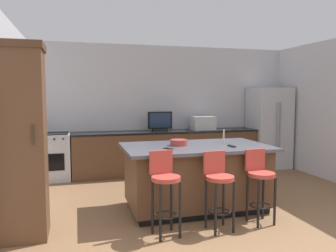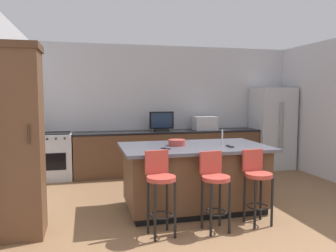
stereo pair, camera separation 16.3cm
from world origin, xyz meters
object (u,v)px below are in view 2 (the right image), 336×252
at_px(tv_remote, 230,146).
at_px(bar_stool_left, 160,185).
at_px(cabinet_tower, 17,138).
at_px(range_oven, 54,156).
at_px(tv_monitor, 162,122).
at_px(kitchen_island, 194,176).
at_px(refrigerator, 272,128).
at_px(bar_stool_right, 257,180).
at_px(fruit_bowl, 177,143).
at_px(cell_phone, 166,149).
at_px(bar_stool_center, 215,184).
at_px(microwave, 205,123).

bearing_deg(tv_remote, bar_stool_left, -156.55).
bearing_deg(bar_stool_left, cabinet_tower, 158.56).
height_order(range_oven, tv_monitor, tv_monitor).
xyz_separation_m(range_oven, tv_monitor, (2.15, -0.05, 0.63)).
distance_m(kitchen_island, cabinet_tower, 2.41).
distance_m(refrigerator, tv_monitor, 2.56).
bearing_deg(tv_remote, bar_stool_right, -74.63).
distance_m(range_oven, tv_monitor, 2.24).
bearing_deg(tv_remote, fruit_bowl, 153.19).
bearing_deg(fruit_bowl, cell_phone, -131.52).
relative_size(range_oven, bar_stool_left, 0.93).
relative_size(kitchen_island, cell_phone, 13.88).
xyz_separation_m(range_oven, bar_stool_left, (1.46, -3.07, 0.14)).
bearing_deg(kitchen_island, cell_phone, -157.41).
height_order(cabinet_tower, bar_stool_center, cabinet_tower).
distance_m(microwave, cell_phone, 2.87).
distance_m(bar_stool_right, fruit_bowl, 1.23).
xyz_separation_m(microwave, tv_remote, (-0.55, -2.52, -0.11)).
bearing_deg(kitchen_island, bar_stool_right, -50.60).
bearing_deg(cabinet_tower, range_oven, 87.00).
xyz_separation_m(kitchen_island, refrigerator, (2.57, 2.22, 0.43)).
relative_size(bar_stool_right, cell_phone, 6.29).
xyz_separation_m(bar_stool_center, tv_remote, (0.45, 0.57, 0.36)).
relative_size(refrigerator, range_oven, 1.97).
bearing_deg(fruit_bowl, kitchen_island, -14.62).
bearing_deg(bar_stool_center, range_oven, 119.21).
xyz_separation_m(range_oven, cell_phone, (1.66, -2.47, 0.47)).
bearing_deg(range_oven, microwave, 0.02).
distance_m(bar_stool_left, fruit_bowl, 1.03).
height_order(refrigerator, bar_stool_left, refrigerator).
distance_m(refrigerator, bar_stool_left, 4.44).
bearing_deg(cell_phone, kitchen_island, -1.23).
height_order(cabinet_tower, tv_remote, cabinet_tower).
distance_m(fruit_bowl, tv_remote, 0.75).
bearing_deg(cell_phone, bar_stool_left, -132.84).
relative_size(bar_stool_left, bar_stool_right, 1.05).
xyz_separation_m(cell_phone, tv_remote, (0.91, -0.05, 0.01)).
distance_m(microwave, bar_stool_right, 3.07).
height_order(fruit_bowl, tv_remote, fruit_bowl).
relative_size(kitchen_island, microwave, 4.34).
bearing_deg(microwave, range_oven, -179.98).
distance_m(range_oven, tv_remote, 3.63).
relative_size(refrigerator, bar_stool_center, 1.89).
relative_size(refrigerator, bar_stool_right, 1.92).
bearing_deg(bar_stool_left, cell_phone, 62.57).
height_order(refrigerator, cell_phone, refrigerator).
relative_size(microwave, fruit_bowl, 1.97).
xyz_separation_m(kitchen_island, range_oven, (-2.13, 2.27, -0.02)).
relative_size(bar_stool_center, cell_phone, 6.38).
bearing_deg(microwave, refrigerator, -1.93).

